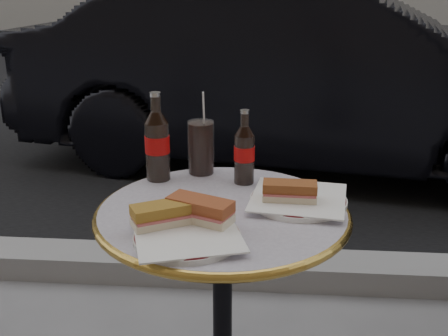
# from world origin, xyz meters

# --- Properties ---
(asphalt_road) EXTENTS (40.00, 8.00, 0.00)m
(asphalt_road) POSITION_xyz_m (0.00, 5.00, 0.00)
(asphalt_road) COLOR black
(asphalt_road) RESTS_ON ground
(curb) EXTENTS (40.00, 0.20, 0.12)m
(curb) POSITION_xyz_m (0.00, 0.90, 0.05)
(curb) COLOR gray
(curb) RESTS_ON ground
(bistro_table) EXTENTS (0.62, 0.62, 0.73)m
(bistro_table) POSITION_xyz_m (0.00, 0.00, 0.37)
(bistro_table) COLOR #BAB2C4
(bistro_table) RESTS_ON ground
(plate_left) EXTENTS (0.26, 0.26, 0.01)m
(plate_left) POSITION_xyz_m (-0.06, -0.17, 0.74)
(plate_left) COLOR silver
(plate_left) RESTS_ON bistro_table
(plate_right) EXTENTS (0.30, 0.30, 0.01)m
(plate_right) POSITION_xyz_m (0.19, 0.05, 0.74)
(plate_right) COLOR white
(plate_right) RESTS_ON bistro_table
(sandwich_left_a) EXTENTS (0.15, 0.12, 0.05)m
(sandwich_left_a) POSITION_xyz_m (-0.12, -0.13, 0.77)
(sandwich_left_a) COLOR olive
(sandwich_left_a) RESTS_ON plate_left
(sandwich_left_b) EXTENTS (0.16, 0.12, 0.05)m
(sandwich_left_b) POSITION_xyz_m (-0.04, -0.10, 0.77)
(sandwich_left_b) COLOR brown
(sandwich_left_b) RESTS_ON plate_left
(sandwich_right) EXTENTS (0.13, 0.07, 0.05)m
(sandwich_right) POSITION_xyz_m (0.16, 0.03, 0.77)
(sandwich_right) COLOR brown
(sandwich_right) RESTS_ON plate_right
(cola_bottle_left) EXTENTS (0.09, 0.09, 0.24)m
(cola_bottle_left) POSITION_xyz_m (-0.19, 0.19, 0.85)
(cola_bottle_left) COLOR black
(cola_bottle_left) RESTS_ON bistro_table
(cola_bottle_right) EXTENTS (0.07, 0.07, 0.20)m
(cola_bottle_right) POSITION_xyz_m (0.04, 0.18, 0.83)
(cola_bottle_right) COLOR black
(cola_bottle_right) RESTS_ON bistro_table
(cola_glass) EXTENTS (0.09, 0.09, 0.15)m
(cola_glass) POSITION_xyz_m (-0.08, 0.25, 0.81)
(cola_glass) COLOR black
(cola_glass) RESTS_ON bistro_table
(parked_car) EXTENTS (2.01, 4.03, 1.27)m
(parked_car) POSITION_xyz_m (0.38, 2.48, 0.63)
(parked_car) COLOR black
(parked_car) RESTS_ON ground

